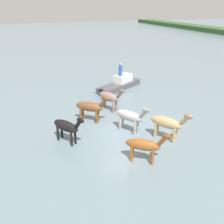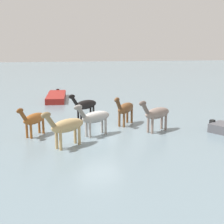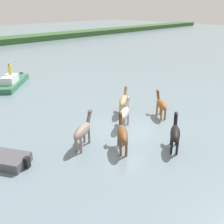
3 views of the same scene
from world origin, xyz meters
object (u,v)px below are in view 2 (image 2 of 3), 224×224
(horse_mid_herd, at_px, (156,114))
(boat_dinghy_port, at_px, (56,98))
(horse_chestnut_trailing, at_px, (125,109))
(horse_dun_straggler, at_px, (95,117))
(horse_lead, at_px, (85,105))
(horse_dark_mare, at_px, (66,126))
(horse_gray_outer, at_px, (34,119))

(horse_mid_herd, height_order, boat_dinghy_port, horse_mid_herd)
(horse_mid_herd, relative_size, horse_chestnut_trailing, 1.12)
(horse_dun_straggler, relative_size, horse_chestnut_trailing, 1.07)
(horse_lead, xyz_separation_m, boat_dinghy_port, (1.49, -8.67, -0.82))
(horse_dun_straggler, bearing_deg, horse_chestnut_trailing, -170.04)
(horse_dark_mare, bearing_deg, horse_lead, -141.19)
(horse_gray_outer, relative_size, horse_dark_mare, 0.88)
(horse_chestnut_trailing, distance_m, boat_dinghy_port, 11.33)
(horse_mid_herd, relative_size, horse_dun_straggler, 1.05)
(horse_lead, xyz_separation_m, horse_chestnut_trailing, (-2.23, 1.99, 0.05))
(horse_chestnut_trailing, xyz_separation_m, boat_dinghy_port, (3.71, -10.67, -0.86))
(horse_chestnut_trailing, relative_size, horse_dark_mare, 0.94)
(horse_lead, bearing_deg, horse_gray_outer, 11.81)
(horse_mid_herd, height_order, horse_lead, horse_mid_herd)
(horse_chestnut_trailing, bearing_deg, horse_lead, -91.20)
(horse_mid_herd, xyz_separation_m, horse_gray_outer, (6.78, -0.62, -0.10))
(horse_lead, height_order, boat_dinghy_port, horse_lead)
(horse_dark_mare, bearing_deg, boat_dinghy_port, -125.09)
(horse_dark_mare, distance_m, boat_dinghy_port, 14.18)
(horse_gray_outer, bearing_deg, horse_mid_herd, 122.45)
(horse_gray_outer, xyz_separation_m, boat_dinghy_port, (-1.73, -11.88, -0.77))
(boat_dinghy_port, bearing_deg, horse_lead, 15.57)
(horse_lead, bearing_deg, horse_dun_straggler, 57.07)
(horse_chestnut_trailing, distance_m, horse_dark_mare, 5.21)
(horse_chestnut_trailing, relative_size, boat_dinghy_port, 0.35)
(horse_chestnut_trailing, xyz_separation_m, horse_dark_mare, (3.88, 3.48, 0.00))
(horse_chestnut_trailing, height_order, boat_dinghy_port, horse_chestnut_trailing)
(horse_mid_herd, relative_size, boat_dinghy_port, 0.39)
(horse_mid_herd, distance_m, horse_dark_mare, 5.47)
(horse_mid_herd, bearing_deg, horse_gray_outer, -32.44)
(horse_gray_outer, relative_size, horse_dun_straggler, 0.87)
(horse_lead, bearing_deg, horse_mid_herd, 99.97)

